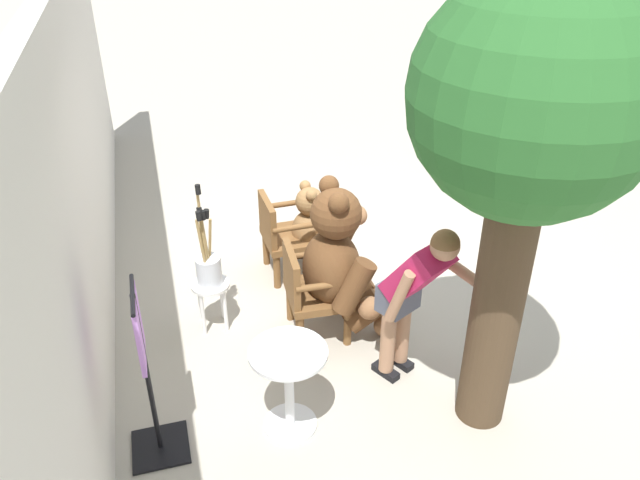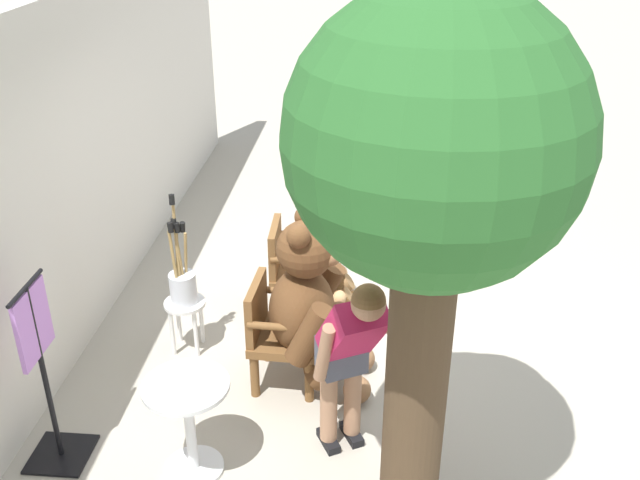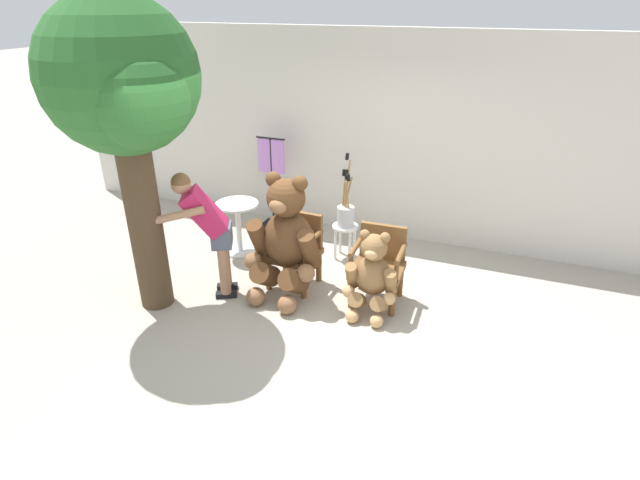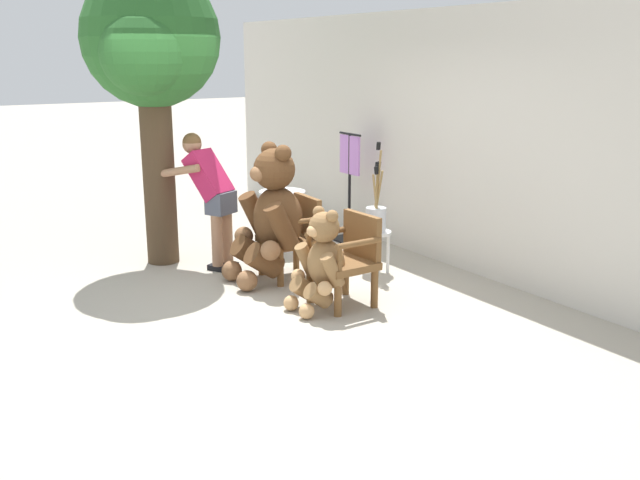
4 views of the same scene
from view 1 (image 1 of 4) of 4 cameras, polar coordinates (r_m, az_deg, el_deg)
The scene contains 12 objects.
ground_plane at distance 6.22m, azimuth 3.47°, elevation -4.57°, with size 60.00×60.00×0.00m, color #A8A091.
back_wall at distance 5.29m, azimuth -21.49°, elevation 4.09°, with size 10.00×0.16×2.80m, color beige.
wooden_chair_left at distance 5.41m, azimuth -0.82°, elevation -4.55°, with size 0.59×0.55×0.86m.
wooden_chair_right at distance 6.24m, azimuth -3.25°, elevation 0.58°, with size 0.58×0.54×0.86m.
teddy_bear_large at distance 5.33m, azimuth 1.87°, elevation -2.00°, with size 0.86×0.83×1.44m.
teddy_bear_small at distance 6.30m, azimuth -0.66°, elevation 1.04°, with size 0.58×0.55×0.96m.
person_visitor at distance 4.72m, azimuth 8.58°, elevation -4.38°, with size 0.72×0.71×1.48m.
white_stool at distance 5.63m, azimuth -9.91°, elevation -4.80°, with size 0.34×0.34×0.46m.
brush_bucket at distance 5.47m, azimuth -10.20°, elevation -2.26°, with size 0.22×0.22×0.96m.
round_side_table at distance 4.56m, azimuth -2.86°, elevation -12.71°, with size 0.56×0.56×0.72m.
patio_tree at distance 3.92m, azimuth 18.73°, elevation 11.05°, with size 1.55×1.48×3.22m.
clothing_display_stand at distance 4.37m, azimuth -15.56°, elevation -11.59°, with size 0.44×0.40×1.36m.
Camera 1 is at (-4.78, 1.75, 3.57)m, focal length 35.00 mm.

